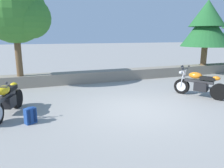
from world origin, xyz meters
TOP-DOWN VIEW (x-y plane):
  - ground_plane at (0.00, 0.00)m, footprint 120.00×120.00m
  - stone_wall at (0.00, 4.80)m, footprint 36.00×0.80m
  - motorcycle_yellow_near_left at (-3.95, 0.94)m, footprint 0.92×2.01m
  - motorcycle_orange_centre at (2.96, 0.60)m, footprint 1.21×1.87m
  - rider_backpack at (-3.31, 0.05)m, footprint 0.35×0.34m
  - leafy_tree_far_left at (-3.56, 4.57)m, footprint 2.86×2.72m
  - pine_tree_mid_left at (6.97, 4.75)m, footprint 2.97×2.97m

SIDE VIEW (x-z plane):
  - ground_plane at x=0.00m, z-range 0.00..0.00m
  - rider_backpack at x=-3.31m, z-range 0.01..0.48m
  - stone_wall at x=0.00m, z-range 0.00..0.55m
  - motorcycle_yellow_near_left at x=-3.95m, z-range -0.10..1.07m
  - motorcycle_orange_centre at x=2.96m, z-range -0.10..1.07m
  - pine_tree_mid_left at x=6.97m, z-range 1.07..4.98m
  - leafy_tree_far_left at x=-3.56m, z-range 1.22..5.41m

